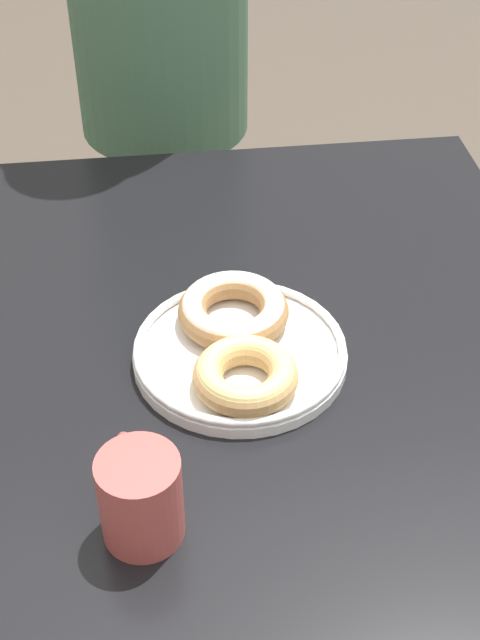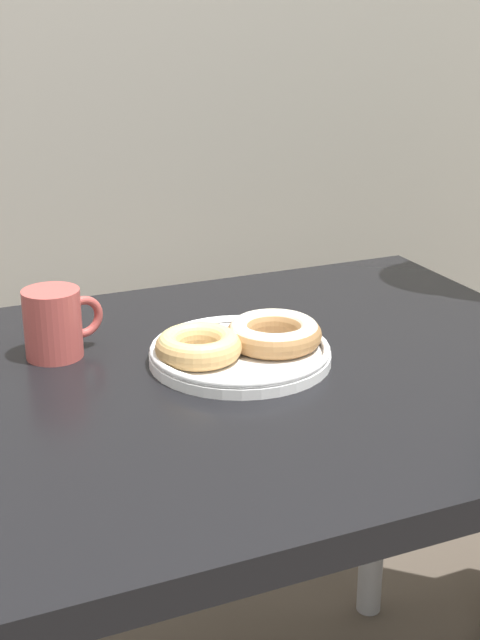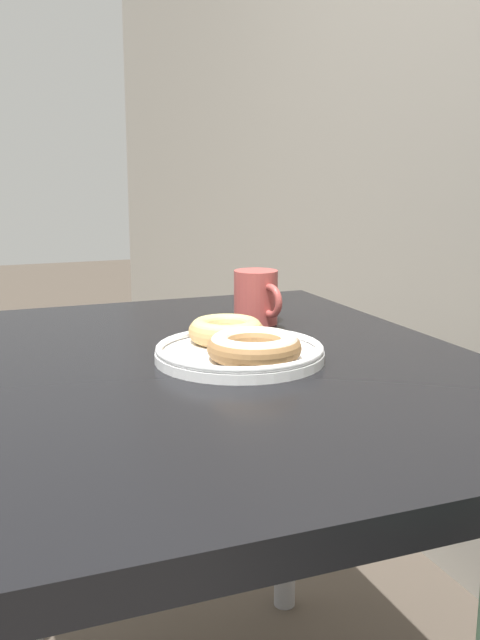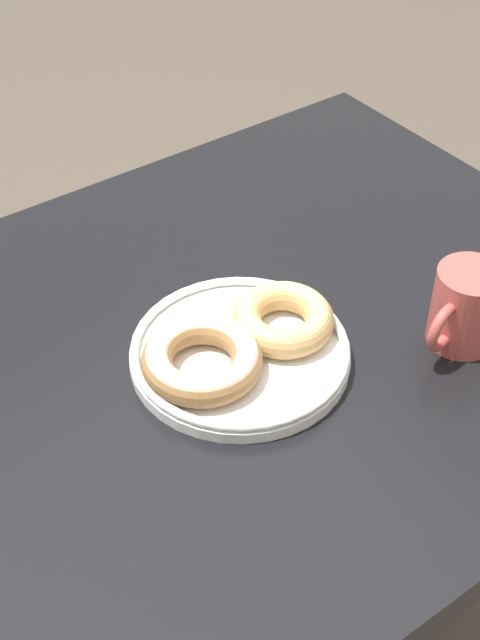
# 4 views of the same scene
# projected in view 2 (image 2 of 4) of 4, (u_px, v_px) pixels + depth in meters

# --- Properties ---
(dining_table) EXTENTS (0.99, 0.76, 0.75)m
(dining_table) POSITION_uv_depth(u_px,v_px,m) (239.00, 433.00, 1.20)
(dining_table) COLOR black
(dining_table) RESTS_ON ground_plane
(donut_plate) EXTENTS (0.25, 0.25, 0.05)m
(donut_plate) POSITION_uv_depth(u_px,v_px,m) (241.00, 345.00, 1.20)
(donut_plate) COLOR white
(donut_plate) RESTS_ON dining_table
(coffee_mug) EXTENTS (0.11, 0.08, 0.10)m
(coffee_mug) POSITION_uv_depth(u_px,v_px,m) (55.00, 322.00, 1.21)
(coffee_mug) COLOR #B74C47
(coffee_mug) RESTS_ON dining_table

